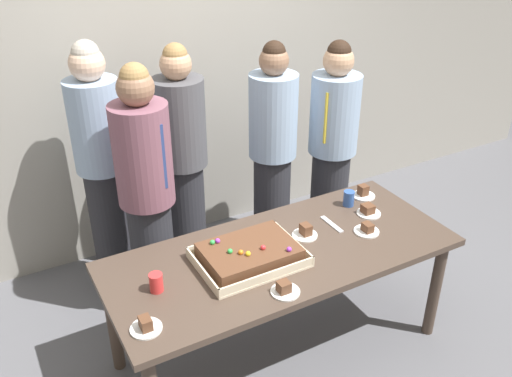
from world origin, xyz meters
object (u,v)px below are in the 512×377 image
Objects in this scene: person_left_edge_reaching at (332,148)px; plated_slice_far_right at (363,193)px; cake_server_utensil at (332,224)px; plated_slice_near_left at (305,232)px; person_green_shirt_behind at (147,194)px; person_striped_tie_right at (273,153)px; drink_cup_nearest at (349,198)px; sheet_cake at (249,254)px; person_serving_front at (102,167)px; plated_slice_near_right at (368,211)px; drink_cup_middle at (156,283)px; plated_slice_center_front at (367,230)px; plated_slice_center_back at (285,289)px; plated_slice_far_left at (146,326)px; party_table at (282,263)px; person_far_right_suit at (182,160)px.

plated_slice_far_right is at bearing 41.20° from person_left_edge_reaching.
plated_slice_near_left is at bearing -173.95° from cake_server_utensil.
person_striped_tie_right is (1.00, 0.19, -0.02)m from person_green_shirt_behind.
person_left_edge_reaching is at bearing 63.77° from drink_cup_nearest.
sheet_cake is 1.25m from person_serving_front.
plated_slice_near_right is 1.41m from drink_cup_middle.
drink_cup_middle is at bearing -24.92° from person_serving_front.
plated_slice_center_back is (-0.72, -0.24, 0.00)m from plated_slice_center_front.
drink_cup_middle is (0.14, 0.24, 0.03)m from plated_slice_far_left.
plated_slice_near_left is at bearing 8.96° from sheet_cake.
plated_slice_far_right is at bearing 47.52° from person_green_shirt_behind.
person_serving_front reaches higher than person_striped_tie_right.
plated_slice_far_left is (-0.87, -0.23, 0.10)m from party_table.
drink_cup_middle is (-0.55, 0.33, 0.03)m from plated_slice_center_back.
plated_slice_far_left is at bearing -25.33° from person_far_right_suit.
party_table is 1.20× the size of person_striped_tie_right.
person_serving_front is at bearing 149.01° from plated_slice_far_right.
sheet_cake reaches higher than party_table.
person_left_edge_reaching is at bearing 41.10° from party_table.
drink_cup_nearest is 0.06× the size of person_left_edge_reaching.
drink_cup_nearest is (-0.04, 0.15, 0.03)m from plated_slice_near_right.
person_far_right_suit is (0.73, 1.33, 0.11)m from plated_slice_far_left.
plated_slice_far_left is (-0.67, -0.23, -0.03)m from sheet_cake.
cake_server_utensil is 0.11× the size of person_serving_front.
person_serving_front reaches higher than person_left_edge_reaching.
plated_slice_near_left is 0.37m from plated_slice_center_front.
person_far_right_suit is (-0.62, 0.18, 0.01)m from person_striped_tie_right.
person_left_edge_reaching is (0.72, 0.74, 0.09)m from plated_slice_near_left.
plated_slice_center_front is at bearing 40.27° from person_striped_tie_right.
drink_cup_nearest reaches higher than plated_slice_near_right.
plated_slice_near_left is at bearing 21.67° from person_far_right_suit.
person_green_shirt_behind is at bearing 108.20° from plated_slice_center_back.
drink_cup_middle is 0.06× the size of person_left_edge_reaching.
person_left_edge_reaching is at bearing 25.58° from drink_cup_middle.
plated_slice_near_right is at bearing 1.73° from plated_slice_near_left.
plated_slice_far_left reaches higher than plated_slice_near_right.
person_green_shirt_behind reaches higher than sheet_cake.
plated_slice_far_left is 0.09× the size of person_green_shirt_behind.
sheet_cake reaches higher than plated_slice_center_back.
plated_slice_near_right is 0.21m from plated_slice_center_front.
drink_cup_nearest reaches higher than plated_slice_far_left.
person_striped_tie_right is (0.48, 0.92, 0.21)m from party_table.
plated_slice_near_left is at bearing -160.80° from plated_slice_far_right.
cake_server_utensil is 1.16m from person_far_right_suit.
plated_slice_near_right is 1.74m from person_serving_front.
person_green_shirt_behind is 1.04× the size of person_left_edge_reaching.
person_serving_front is 1.03× the size of person_green_shirt_behind.
drink_cup_middle is 0.06× the size of person_far_right_suit.
plated_slice_center_front reaches higher than party_table.
plated_slice_far_right is (0.80, 0.27, 0.11)m from party_table.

